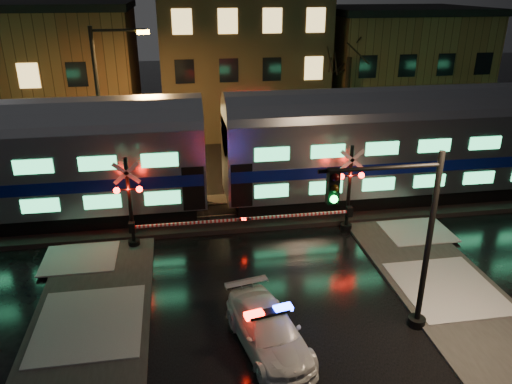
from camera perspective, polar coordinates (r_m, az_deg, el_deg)
ground at (r=20.81m, az=0.83°, el=-8.26°), size 120.00×120.00×0.00m
ballast at (r=25.11m, az=-1.17°, el=-2.21°), size 90.00×4.20×0.24m
sidewalk_right at (r=18.46m, az=25.55°, el=-15.14°), size 4.00×20.00×0.12m
building_left at (r=41.21m, az=-23.57°, el=12.26°), size 14.00×10.00×9.00m
building_mid at (r=40.68m, az=-2.02°, el=15.75°), size 12.00×11.00×11.50m
building_right at (r=44.00m, az=15.63°, el=13.52°), size 12.00×10.00×8.50m
train at (r=23.76m, az=-4.82°, el=4.70°), size 51.00×3.12×5.92m
police_car at (r=16.27m, az=1.44°, el=-15.52°), size 2.63×4.69×1.44m
crossing_signal_right at (r=22.96m, az=9.75°, el=-0.68°), size 5.86×0.66×4.15m
crossing_signal_left at (r=21.87m, az=-13.21°, el=-2.23°), size 5.82×0.66×4.12m
traffic_light at (r=16.17m, az=16.18°, el=-5.55°), size 4.02×0.71×6.21m
streetlight at (r=27.37m, az=-16.86°, el=9.90°), size 2.94×0.31×8.80m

